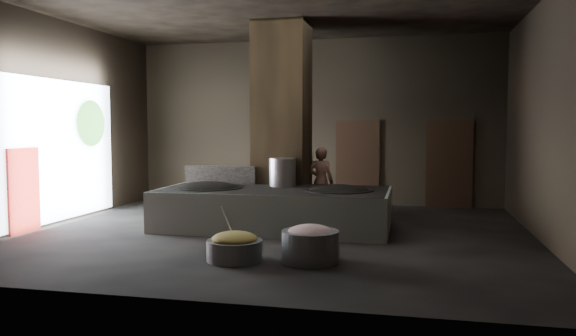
% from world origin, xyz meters
% --- Properties ---
extents(floor, '(10.00, 9.00, 0.10)m').
position_xyz_m(floor, '(0.00, 0.00, -0.05)').
color(floor, black).
rests_on(floor, ground).
extents(ceiling, '(10.00, 9.00, 0.10)m').
position_xyz_m(ceiling, '(0.00, 0.00, 4.55)').
color(ceiling, black).
rests_on(ceiling, back_wall).
extents(back_wall, '(10.00, 0.10, 4.50)m').
position_xyz_m(back_wall, '(0.00, 4.55, 2.25)').
color(back_wall, black).
rests_on(back_wall, ground).
extents(front_wall, '(10.00, 0.10, 4.50)m').
position_xyz_m(front_wall, '(0.00, -4.55, 2.25)').
color(front_wall, black).
rests_on(front_wall, ground).
extents(left_wall, '(0.10, 9.00, 4.50)m').
position_xyz_m(left_wall, '(-5.05, 0.00, 2.25)').
color(left_wall, black).
rests_on(left_wall, ground).
extents(right_wall, '(0.10, 9.00, 4.50)m').
position_xyz_m(right_wall, '(5.05, 0.00, 2.25)').
color(right_wall, black).
rests_on(right_wall, ground).
extents(pillar, '(1.20, 1.20, 4.50)m').
position_xyz_m(pillar, '(-0.30, 1.90, 2.25)').
color(pillar, black).
rests_on(pillar, ground).
extents(hearth_platform, '(4.77, 2.31, 0.83)m').
position_xyz_m(hearth_platform, '(-0.14, 0.48, 0.41)').
color(hearth_platform, silver).
rests_on(hearth_platform, ground).
extents(platform_cap, '(4.65, 2.23, 0.03)m').
position_xyz_m(platform_cap, '(-0.14, 0.48, 0.82)').
color(platform_cap, black).
rests_on(platform_cap, hearth_platform).
extents(wok_left, '(1.50, 1.50, 0.41)m').
position_xyz_m(wok_left, '(-1.59, 0.43, 0.75)').
color(wok_left, black).
rests_on(wok_left, hearth_platform).
extents(wok_left_rim, '(1.53, 1.53, 0.05)m').
position_xyz_m(wok_left_rim, '(-1.59, 0.43, 0.82)').
color(wok_left_rim, black).
rests_on(wok_left_rim, hearth_platform).
extents(wok_right, '(1.39, 1.39, 0.39)m').
position_xyz_m(wok_right, '(1.21, 0.53, 0.75)').
color(wok_right, black).
rests_on(wok_right, hearth_platform).
extents(wok_right_rim, '(1.43, 1.43, 0.05)m').
position_xyz_m(wok_right_rim, '(1.21, 0.53, 0.82)').
color(wok_right_rim, black).
rests_on(wok_right_rim, hearth_platform).
extents(stock_pot, '(0.58, 0.58, 0.62)m').
position_xyz_m(stock_pot, '(-0.09, 1.03, 1.13)').
color(stock_pot, '#B6B7BF').
rests_on(stock_pot, hearth_platform).
extents(splash_guard, '(1.65, 0.08, 0.41)m').
position_xyz_m(splash_guard, '(-1.59, 1.23, 1.03)').
color(splash_guard, black).
rests_on(splash_guard, hearth_platform).
extents(cook, '(0.65, 0.48, 1.65)m').
position_xyz_m(cook, '(0.56, 2.24, 0.82)').
color(cook, brown).
rests_on(cook, ground).
extents(veg_basin, '(0.90, 0.90, 0.33)m').
position_xyz_m(veg_basin, '(-0.05, -2.40, 0.16)').
color(veg_basin, slate).
rests_on(veg_basin, ground).
extents(veg_fill, '(0.73, 0.73, 0.22)m').
position_xyz_m(veg_fill, '(-0.05, -2.40, 0.35)').
color(veg_fill, olive).
rests_on(veg_fill, veg_basin).
extents(ladle, '(0.16, 0.33, 0.63)m').
position_xyz_m(ladle, '(-0.20, -2.25, 0.55)').
color(ladle, '#B6B7BF').
rests_on(ladle, veg_basin).
extents(meat_basin, '(1.01, 1.01, 0.49)m').
position_xyz_m(meat_basin, '(1.13, -2.23, 0.25)').
color(meat_basin, slate).
rests_on(meat_basin, ground).
extents(meat_fill, '(0.75, 0.75, 0.29)m').
position_xyz_m(meat_fill, '(1.13, -2.23, 0.45)').
color(meat_fill, '#CC7A7F').
rests_on(meat_fill, meat_basin).
extents(doorway_near, '(1.18, 0.08, 2.38)m').
position_xyz_m(doorway_near, '(1.20, 4.45, 1.10)').
color(doorway_near, black).
rests_on(doorway_near, ground).
extents(doorway_near_glow, '(0.77, 0.04, 1.83)m').
position_xyz_m(doorway_near_glow, '(1.42, 4.54, 1.05)').
color(doorway_near_glow, '#8C6647').
rests_on(doorway_near_glow, ground).
extents(doorway_far, '(1.18, 0.08, 2.38)m').
position_xyz_m(doorway_far, '(3.60, 4.45, 1.10)').
color(doorway_far, black).
rests_on(doorway_far, ground).
extents(doorway_far_glow, '(0.89, 0.04, 2.10)m').
position_xyz_m(doorway_far_glow, '(3.73, 4.53, 1.05)').
color(doorway_far_glow, '#8C6647').
rests_on(doorway_far_glow, ground).
extents(left_opening, '(0.04, 4.20, 3.10)m').
position_xyz_m(left_opening, '(-4.95, 0.20, 1.60)').
color(left_opening, white).
rests_on(left_opening, ground).
extents(pavilion_sliver, '(0.05, 0.90, 1.70)m').
position_xyz_m(pavilion_sliver, '(-4.88, -1.10, 0.85)').
color(pavilion_sliver, maroon).
rests_on(pavilion_sliver, ground).
extents(tree_silhouette, '(0.28, 1.10, 1.10)m').
position_xyz_m(tree_silhouette, '(-4.85, 1.30, 2.20)').
color(tree_silhouette, '#194714').
rests_on(tree_silhouette, left_opening).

